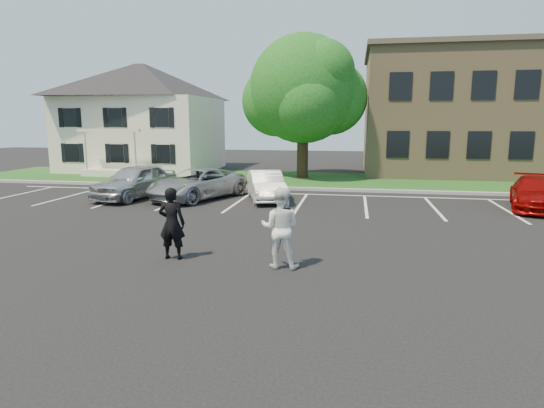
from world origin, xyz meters
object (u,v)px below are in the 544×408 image
(tree, at_px, (305,92))
(car_silver_minivan, at_px, (197,184))
(car_red_compact, at_px, (536,193))
(office_building, at_px, (535,112))
(house, at_px, (143,118))
(car_silver_west, at_px, (135,181))
(man_white_shirt, at_px, (280,228))
(car_white_sedan, at_px, (266,186))
(man_black_suit, at_px, (172,223))

(tree, distance_m, car_silver_minivan, 10.61)
(car_silver_minivan, distance_m, car_red_compact, 14.52)
(office_building, relative_size, tree, 2.55)
(house, distance_m, car_silver_west, 13.26)
(man_white_shirt, distance_m, car_white_sedan, 9.80)
(man_white_shirt, bearing_deg, office_building, -118.91)
(man_black_suit, distance_m, car_white_sedan, 9.37)
(man_white_shirt, bearing_deg, house, -55.26)
(man_black_suit, bearing_deg, car_white_sedan, -97.55)
(house, relative_size, car_silver_west, 2.22)
(car_silver_minivan, bearing_deg, office_building, 59.48)
(house, bearing_deg, car_silver_west, -66.29)
(house, distance_m, car_silver_minivan, 14.42)
(car_silver_west, height_order, car_silver_minivan, car_silver_west)
(car_red_compact, bearing_deg, office_building, 87.38)
(man_white_shirt, distance_m, car_silver_west, 12.24)
(car_silver_minivan, bearing_deg, house, 149.09)
(man_white_shirt, relative_size, car_red_compact, 0.44)
(man_black_suit, distance_m, car_silver_west, 10.32)
(car_red_compact, bearing_deg, tree, 156.18)
(man_white_shirt, relative_size, car_silver_west, 0.43)
(house, bearing_deg, man_black_suit, -62.64)
(house, bearing_deg, office_building, 4.28)
(office_building, height_order, car_red_compact, office_building)
(office_building, bearing_deg, house, -175.72)
(office_building, distance_m, car_white_sedan, 20.82)
(car_white_sedan, bearing_deg, office_building, 21.46)
(tree, bearing_deg, car_red_compact, -39.17)
(tree, relative_size, man_black_suit, 4.64)
(house, height_order, car_silver_west, house)
(office_building, height_order, car_white_sedan, office_building)
(office_building, xyz_separation_m, car_red_compact, (-4.36, -13.43, -3.50))
(office_building, relative_size, car_silver_minivan, 4.41)
(car_red_compact, bearing_deg, man_black_suit, -127.26)
(car_silver_minivan, xyz_separation_m, car_red_compact, (14.52, 0.09, -0.05))
(house, relative_size, office_building, 0.46)
(car_silver_west, relative_size, car_silver_minivan, 0.91)
(tree, height_order, car_silver_minivan, tree)
(man_black_suit, height_order, man_white_shirt, man_white_shirt)
(house, distance_m, man_black_suit, 23.35)
(office_building, xyz_separation_m, car_silver_west, (-21.81, -13.84, -3.37))
(house, relative_size, man_black_suit, 5.43)
(house, distance_m, car_red_compact, 25.55)
(house, distance_m, car_white_sedan, 16.26)
(car_silver_west, relative_size, car_white_sedan, 1.15)
(house, relative_size, tree, 1.17)
(house, bearing_deg, tree, -13.23)
(tree, relative_size, car_red_compact, 1.95)
(office_building, height_order, man_white_shirt, office_building)
(man_black_suit, bearing_deg, car_silver_minivan, -77.82)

